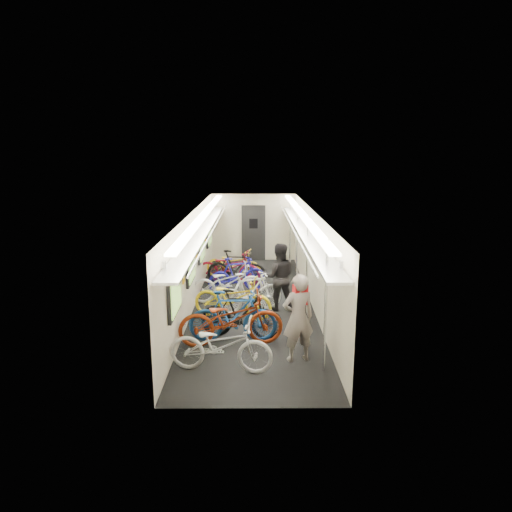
{
  "coord_description": "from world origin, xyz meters",
  "views": [
    {
      "loc": [
        0.02,
        -11.26,
        3.78
      ],
      "look_at": [
        0.07,
        0.48,
        1.15
      ],
      "focal_mm": 32.0,
      "sensor_mm": 36.0,
      "label": 1
    }
  ],
  "objects_px": {
    "bicycle_0": "(221,345)",
    "backpack": "(300,295)",
    "bicycle_1": "(233,316)",
    "passenger_mid": "(279,277)",
    "passenger_near": "(298,318)"
  },
  "relations": [
    {
      "from": "passenger_mid",
      "to": "passenger_near",
      "type": "bearing_deg",
      "value": 92.95
    },
    {
      "from": "bicycle_1",
      "to": "backpack",
      "type": "height_order",
      "value": "backpack"
    },
    {
      "from": "bicycle_0",
      "to": "backpack",
      "type": "distance_m",
      "value": 1.69
    },
    {
      "from": "bicycle_0",
      "to": "backpack",
      "type": "relative_size",
      "value": 4.88
    },
    {
      "from": "passenger_near",
      "to": "backpack",
      "type": "distance_m",
      "value": 0.45
    },
    {
      "from": "passenger_near",
      "to": "backpack",
      "type": "xyz_separation_m",
      "value": [
        0.03,
        0.02,
        0.45
      ]
    },
    {
      "from": "passenger_near",
      "to": "backpack",
      "type": "height_order",
      "value": "passenger_near"
    },
    {
      "from": "bicycle_1",
      "to": "passenger_mid",
      "type": "xyz_separation_m",
      "value": [
        1.04,
        2.0,
        0.29
      ]
    },
    {
      "from": "passenger_near",
      "to": "passenger_mid",
      "type": "height_order",
      "value": "passenger_mid"
    },
    {
      "from": "bicycle_1",
      "to": "backpack",
      "type": "bearing_deg",
      "value": -124.34
    },
    {
      "from": "passenger_mid",
      "to": "backpack",
      "type": "xyz_separation_m",
      "value": [
        0.23,
        -2.86,
        0.44
      ]
    },
    {
      "from": "bicycle_1",
      "to": "passenger_near",
      "type": "distance_m",
      "value": 1.55
    },
    {
      "from": "bicycle_0",
      "to": "backpack",
      "type": "bearing_deg",
      "value": -64.44
    },
    {
      "from": "backpack",
      "to": "bicycle_0",
      "type": "bearing_deg",
      "value": 176.26
    },
    {
      "from": "bicycle_1",
      "to": "passenger_near",
      "type": "height_order",
      "value": "passenger_near"
    }
  ]
}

